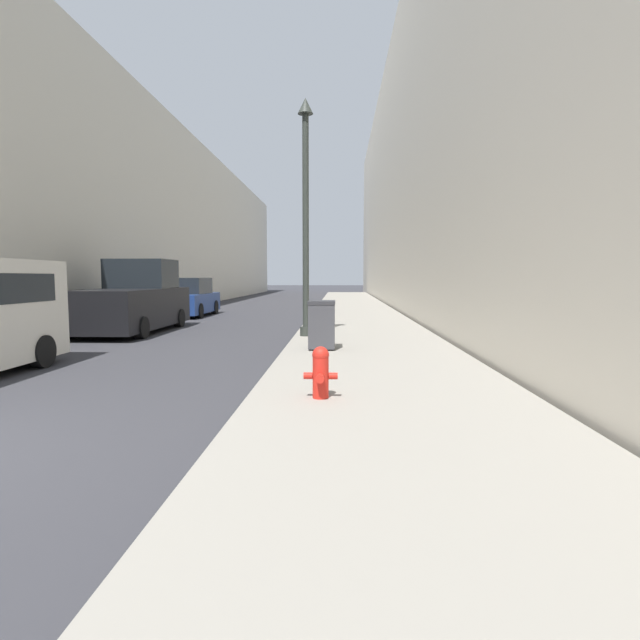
{
  "coord_description": "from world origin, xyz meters",
  "views": [
    {
      "loc": [
        4.57,
        -4.13,
        1.77
      ],
      "look_at": [
        3.69,
        17.85,
        -0.14
      ],
      "focal_mm": 28.0,
      "sensor_mm": 36.0,
      "label": 1
    }
  ],
  "objects_px": {
    "trash_bin": "(322,324)",
    "lamppost": "(306,207)",
    "fire_hydrant": "(321,371)",
    "pickup_truck": "(133,302)",
    "parked_sedan_near": "(190,299)"
  },
  "relations": [
    {
      "from": "fire_hydrant",
      "to": "lamppost",
      "type": "distance_m",
      "value": 7.7
    },
    {
      "from": "trash_bin",
      "to": "lamppost",
      "type": "xyz_separation_m",
      "value": [
        -0.53,
        2.49,
        2.92
      ]
    },
    {
      "from": "fire_hydrant",
      "to": "lamppost",
      "type": "xyz_separation_m",
      "value": [
        -0.68,
        7.0,
        3.12
      ]
    },
    {
      "from": "fire_hydrant",
      "to": "parked_sedan_near",
      "type": "xyz_separation_m",
      "value": [
        -6.53,
        15.7,
        0.26
      ]
    },
    {
      "from": "fire_hydrant",
      "to": "parked_sedan_near",
      "type": "height_order",
      "value": "parked_sedan_near"
    },
    {
      "from": "pickup_truck",
      "to": "parked_sedan_near",
      "type": "relative_size",
      "value": 1.24
    },
    {
      "from": "fire_hydrant",
      "to": "trash_bin",
      "type": "xyz_separation_m",
      "value": [
        -0.15,
        4.51,
        0.19
      ]
    },
    {
      "from": "trash_bin",
      "to": "parked_sedan_near",
      "type": "relative_size",
      "value": 0.25
    },
    {
      "from": "lamppost",
      "to": "pickup_truck",
      "type": "xyz_separation_m",
      "value": [
        -5.72,
        2.22,
        -2.67
      ]
    },
    {
      "from": "pickup_truck",
      "to": "trash_bin",
      "type": "bearing_deg",
      "value": -37.02
    },
    {
      "from": "parked_sedan_near",
      "to": "pickup_truck",
      "type": "bearing_deg",
      "value": -88.81
    },
    {
      "from": "fire_hydrant",
      "to": "pickup_truck",
      "type": "xyz_separation_m",
      "value": [
        -6.39,
        9.22,
        0.45
      ]
    },
    {
      "from": "fire_hydrant",
      "to": "trash_bin",
      "type": "distance_m",
      "value": 4.52
    },
    {
      "from": "fire_hydrant",
      "to": "lamppost",
      "type": "bearing_deg",
      "value": 95.51
    },
    {
      "from": "trash_bin",
      "to": "pickup_truck",
      "type": "relative_size",
      "value": 0.2
    }
  ]
}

